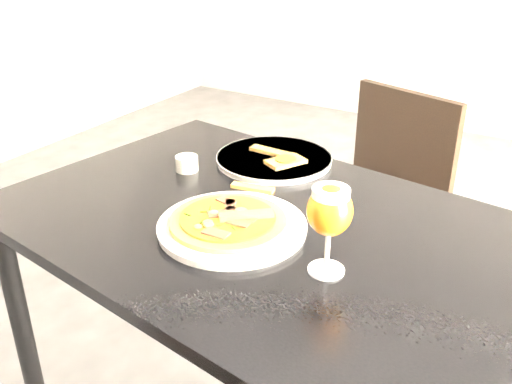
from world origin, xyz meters
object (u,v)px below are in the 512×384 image
Objects in this scene: chair_far at (376,212)px; dining_table at (261,253)px; beer_glass at (330,211)px; pizza at (228,220)px.

dining_table is at bearing -76.27° from chair_far.
beer_glass is at bearing -19.88° from dining_table.
pizza is at bearing 172.15° from beer_glass.
dining_table is 5.17× the size of pizza.
pizza is (-0.08, -0.75, 0.30)m from chair_far.
dining_table is at bearing 152.01° from beer_glass.
dining_table is 0.70m from chair_far.
chair_far is (0.04, 0.67, -0.18)m from dining_table.
chair_far reaches higher than pizza.
pizza is at bearing -78.46° from chair_far.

